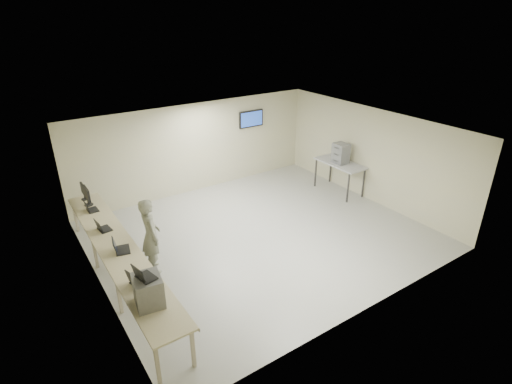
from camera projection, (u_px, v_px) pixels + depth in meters
room at (260, 184)px, 9.89m from camera, size 8.01×7.01×2.81m
workbench at (118, 250)px, 8.26m from camera, size 0.76×6.00×0.90m
equipment_box at (148, 291)px, 6.56m from camera, size 0.51×0.57×0.53m
laptop_on_box at (143, 275)px, 6.40m from camera, size 0.34×0.38×0.26m
laptop_0 at (138, 281)px, 7.09m from camera, size 0.41×0.44×0.30m
laptop_1 at (119, 248)px, 8.06m from camera, size 0.39×0.43×0.30m
laptop_2 at (102, 227)px, 8.83m from camera, size 0.31×0.36×0.26m
laptop_3 at (90, 208)px, 9.67m from camera, size 0.28×0.34×0.26m
monitor_near at (87, 195)px, 9.87m from camera, size 0.21×0.48×0.48m
monitor_far at (83, 190)px, 10.18m from camera, size 0.19×0.43×0.42m
soldier at (151, 236)px, 8.70m from camera, size 0.48×0.68×1.75m
side_table at (340, 165)px, 12.48m from camera, size 0.77×1.65×0.99m
storage_bins at (341, 153)px, 12.31m from camera, size 0.40×0.44×0.63m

